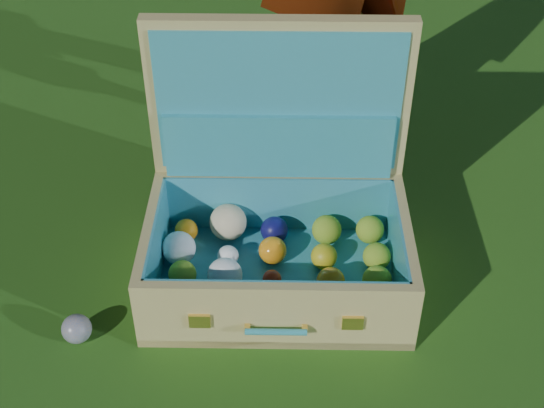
{
  "coord_description": "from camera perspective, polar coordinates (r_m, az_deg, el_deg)",
  "views": [
    {
      "loc": [
        -0.29,
        -1.33,
        1.4
      ],
      "look_at": [
        -0.06,
        0.16,
        0.2
      ],
      "focal_mm": 50.0,
      "sensor_mm": 36.0,
      "label": 1
    }
  ],
  "objects": [
    {
      "name": "suitcase",
      "position": [
        1.93,
        0.4,
        -0.62
      ],
      "size": [
        0.73,
        0.58,
        0.64
      ],
      "rotation": [
        0.0,
        0.0,
        -0.17
      ],
      "color": "tan",
      "rests_on": "ground"
    },
    {
      "name": "stray_ball",
      "position": [
        1.89,
        -14.5,
        -9.09
      ],
      "size": [
        0.07,
        0.07,
        0.07
      ],
      "primitive_type": "sphere",
      "color": "#3B5F99",
      "rests_on": "ground"
    },
    {
      "name": "ground",
      "position": [
        1.95,
        2.53,
        -7.33
      ],
      "size": [
        60.0,
        60.0,
        0.0
      ],
      "primitive_type": "plane",
      "color": "#215114",
      "rests_on": "ground"
    }
  ]
}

